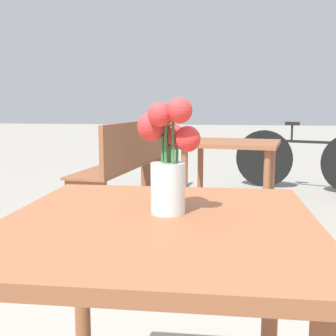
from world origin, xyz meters
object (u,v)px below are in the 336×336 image
Objects in this scene: table_back at (231,158)px; bicycle at (307,160)px; bench_near at (135,160)px; flower_vase at (168,158)px; table_front at (159,272)px.

table_back is 0.51× the size of bicycle.
bicycle is at bearing 32.15° from bench_near.
bench_near is at bearing 147.11° from table_back.
bench_near reaches higher than table_back.
flower_vase reaches higher than table_back.
table_back is (0.16, 2.36, -0.29)m from flower_vase.
table_front is at bearing -104.46° from bicycle.
table_front is 0.39× the size of bench_near.
table_front is 4.27m from bicycle.
flower_vase reaches higher than bench_near.
table_front is 2.42m from table_back.
table_back is at bearing -117.46° from bicycle.
flower_vase is at bearing -104.45° from bicycle.
bench_near reaches higher than table_front.
bench_near is at bearing 103.74° from table_front.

